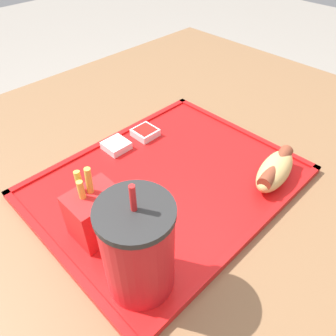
{
  "coord_description": "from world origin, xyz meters",
  "views": [
    {
      "loc": [
        0.32,
        0.33,
        1.13
      ],
      "look_at": [
        0.02,
        0.03,
        0.76
      ],
      "focal_mm": 35.0,
      "sensor_mm": 36.0,
      "label": 1
    }
  ],
  "objects": [
    {
      "name": "ground_plane",
      "position": [
        0.0,
        0.0,
        0.0
      ],
      "size": [
        8.0,
        8.0,
        0.0
      ],
      "primitive_type": "plane",
      "color": "gray"
    },
    {
      "name": "dining_table",
      "position": [
        0.0,
        0.0,
        0.36
      ],
      "size": [
        1.27,
        1.03,
        0.72
      ],
      "color": "brown",
      "rests_on": "ground_plane"
    },
    {
      "name": "food_tray",
      "position": [
        0.02,
        0.03,
        0.72
      ],
      "size": [
        0.45,
        0.36,
        0.01
      ],
      "color": "red",
      "rests_on": "dining_table"
    },
    {
      "name": "soda_cup",
      "position": [
        0.18,
        0.14,
        0.8
      ],
      "size": [
        0.09,
        0.09,
        0.18
      ],
      "color": "red",
      "rests_on": "food_tray"
    },
    {
      "name": "hot_dog_far",
      "position": [
        -0.11,
        0.16,
        0.75
      ],
      "size": [
        0.13,
        0.07,
        0.04
      ],
      "color": "tan",
      "rests_on": "food_tray"
    },
    {
      "name": "fries_carton",
      "position": [
        0.17,
        0.03,
        0.77
      ],
      "size": [
        0.07,
        0.06,
        0.12
      ],
      "color": "red",
      "rests_on": "food_tray"
    },
    {
      "name": "sauce_cup_mayo",
      "position": [
        0.03,
        -0.11,
        0.74
      ],
      "size": [
        0.05,
        0.05,
        0.02
      ],
      "color": "silver",
      "rests_on": "food_tray"
    },
    {
      "name": "sauce_cup_ketchup",
      "position": [
        -0.04,
        -0.1,
        0.74
      ],
      "size": [
        0.05,
        0.05,
        0.02
      ],
      "color": "silver",
      "rests_on": "food_tray"
    }
  ]
}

